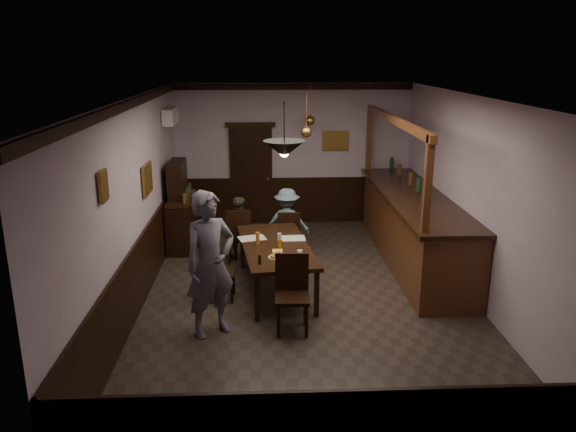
{
  "coord_description": "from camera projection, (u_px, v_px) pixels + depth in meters",
  "views": [
    {
      "loc": [
        -0.66,
        -7.87,
        3.6
      ],
      "look_at": [
        -0.27,
        0.52,
        1.15
      ],
      "focal_mm": 35.0,
      "sensor_mm": 36.0,
      "label": 1
    }
  ],
  "objects": [
    {
      "name": "dining_table",
      "position": [
        276.0,
        249.0,
        8.68
      ],
      "size": [
        1.28,
        2.31,
        0.75
      ],
      "rotation": [
        0.0,
        0.0,
        0.13
      ],
      "color": "black",
      "rests_on": "ground"
    },
    {
      "name": "bar_counter",
      "position": [
        413.0,
        226.0,
        9.91
      ],
      "size": [
        1.07,
        4.59,
        2.57
      ],
      "color": "#4B2B14",
      "rests_on": "ground"
    },
    {
      "name": "coffee_cup",
      "position": [
        300.0,
        252.0,
        8.18
      ],
      "size": [
        0.09,
        0.09,
        0.07
      ],
      "primitive_type": "imported",
      "rotation": [
        0.0,
        0.0,
        0.13
      ],
      "color": "white",
      "rests_on": "saucer"
    },
    {
      "name": "room",
      "position": [
        308.0,
        203.0,
        8.17
      ],
      "size": [
        5.01,
        8.01,
        3.01
      ],
      "color": "#2D2621",
      "rests_on": "ground"
    },
    {
      "name": "ac_unit",
      "position": [
        170.0,
        116.0,
        10.58
      ],
      "size": [
        0.2,
        0.85,
        0.3
      ],
      "color": "white",
      "rests_on": "ground"
    },
    {
      "name": "chair_far_right",
      "position": [
        289.0,
        233.0,
        10.01
      ],
      "size": [
        0.41,
        0.41,
        0.91
      ],
      "rotation": [
        0.0,
        0.0,
        3.1
      ],
      "color": "black",
      "rests_on": "ground"
    },
    {
      "name": "person_standing",
      "position": [
        210.0,
        264.0,
        7.24
      ],
      "size": [
        0.85,
        0.79,
        1.95
      ],
      "primitive_type": "imported",
      "rotation": [
        0.0,
        0.0,
        0.61
      ],
      "color": "#5B5B68",
      "rests_on": "ground"
    },
    {
      "name": "chair_far_left",
      "position": [
        239.0,
        234.0,
        9.84
      ],
      "size": [
        0.44,
        0.44,
        1.0
      ],
      "rotation": [
        0.0,
        0.0,
        3.16
      ],
      "color": "black",
      "rests_on": "ground"
    },
    {
      "name": "picture_left_small",
      "position": [
        103.0,
        186.0,
        6.34
      ],
      "size": [
        0.04,
        0.28,
        0.36
      ],
      "color": "olive",
      "rests_on": "ground"
    },
    {
      "name": "newspaper_left",
      "position": [
        252.0,
        238.0,
        8.95
      ],
      "size": [
        0.48,
        0.4,
        0.01
      ],
      "primitive_type": "cube",
      "rotation": [
        0.0,
        0.0,
        0.27
      ],
      "color": "silver",
      "rests_on": "dining_table"
    },
    {
      "name": "person_seated_left",
      "position": [
        238.0,
        228.0,
        10.1
      ],
      "size": [
        0.57,
        0.45,
        1.14
      ],
      "primitive_type": "imported",
      "rotation": [
        0.0,
        0.0,
        3.11
      ],
      "color": "#42462A",
      "rests_on": "ground"
    },
    {
      "name": "pendant_brass_mid",
      "position": [
        306.0,
        132.0,
        9.58
      ],
      "size": [
        0.2,
        0.2,
        0.81
      ],
      "color": "#BF8C3F",
      "rests_on": "ground"
    },
    {
      "name": "chair_near",
      "position": [
        292.0,
        289.0,
        7.47
      ],
      "size": [
        0.46,
        0.46,
        1.04
      ],
      "rotation": [
        0.0,
        0.0,
        -0.03
      ],
      "color": "black",
      "rests_on": "ground"
    },
    {
      "name": "picture_left_large",
      "position": [
        147.0,
        179.0,
        8.77
      ],
      "size": [
        0.04,
        0.62,
        0.48
      ],
      "color": "olive",
      "rests_on": "ground"
    },
    {
      "name": "person_seated_right",
      "position": [
        287.0,
        222.0,
        10.24
      ],
      "size": [
        0.86,
        0.55,
        1.25
      ],
      "primitive_type": "imported",
      "rotation": [
        0.0,
        0.0,
        3.03
      ],
      "color": "slate",
      "rests_on": "ground"
    },
    {
      "name": "door_back",
      "position": [
        251.0,
        176.0,
        12.04
      ],
      "size": [
        0.9,
        0.06,
        2.1
      ],
      "primitive_type": "cube",
      "color": "black",
      "rests_on": "ground"
    },
    {
      "name": "water_glass",
      "position": [
        279.0,
        238.0,
        8.73
      ],
      "size": [
        0.06,
        0.06,
        0.15
      ],
      "primitive_type": "cylinder",
      "color": "silver",
      "rests_on": "dining_table"
    },
    {
      "name": "soda_can",
      "position": [
        280.0,
        244.0,
        8.52
      ],
      "size": [
        0.07,
        0.07,
        0.12
      ],
      "primitive_type": "cylinder",
      "color": "orange",
      "rests_on": "dining_table"
    },
    {
      "name": "newspaper_right",
      "position": [
        292.0,
        238.0,
        8.94
      ],
      "size": [
        0.43,
        0.31,
        0.01
      ],
      "primitive_type": "cube",
      "rotation": [
        0.0,
        0.0,
        0.03
      ],
      "color": "silver",
      "rests_on": "dining_table"
    },
    {
      "name": "pendant_brass_far",
      "position": [
        310.0,
        121.0,
        11.16
      ],
      "size": [
        0.2,
        0.2,
        0.81
      ],
      "color": "#BF8C3F",
      "rests_on": "ground"
    },
    {
      "name": "pepper_mill",
      "position": [
        260.0,
        259.0,
        7.85
      ],
      "size": [
        0.04,
        0.04,
        0.14
      ],
      "primitive_type": "cylinder",
      "color": "black",
      "rests_on": "dining_table"
    },
    {
      "name": "pastry_plate",
      "position": [
        276.0,
        257.0,
        8.11
      ],
      "size": [
        0.22,
        0.22,
        0.01
      ],
      "primitive_type": "cylinder",
      "color": "white",
      "rests_on": "dining_table"
    },
    {
      "name": "pendant_iron",
      "position": [
        284.0,
        149.0,
        7.45
      ],
      "size": [
        0.56,
        0.56,
        0.74
      ],
      "color": "black",
      "rests_on": "ground"
    },
    {
      "name": "pastry_ring_b",
      "position": [
        278.0,
        254.0,
        8.17
      ],
      "size": [
        0.13,
        0.13,
        0.04
      ],
      "primitive_type": "torus",
      "color": "#C68C47",
      "rests_on": "pastry_plate"
    },
    {
      "name": "picture_back",
      "position": [
        335.0,
        141.0,
        11.92
      ],
      "size": [
        0.55,
        0.04,
        0.42
      ],
      "color": "olive",
      "rests_on": "ground"
    },
    {
      "name": "beer_glass",
      "position": [
        258.0,
        238.0,
        8.63
      ],
      "size": [
        0.06,
        0.06,
        0.2
      ],
      "primitive_type": "cylinder",
      "color": "#BF721E",
      "rests_on": "dining_table"
    },
    {
      "name": "saucer",
      "position": [
        301.0,
        256.0,
        8.16
      ],
      "size": [
        0.15,
        0.15,
        0.01
      ],
      "primitive_type": "cylinder",
      "color": "white",
      "rests_on": "dining_table"
    },
    {
      "name": "pastry_ring_a",
      "position": [
        274.0,
        256.0,
        8.08
      ],
      "size": [
        0.13,
        0.13,
        0.04
      ],
      "primitive_type": "torus",
      "color": "#C68C47",
      "rests_on": "pastry_plate"
    },
    {
      "name": "sideboard",
      "position": [
        181.0,
        213.0,
        10.65
      ],
      "size": [
        0.45,
        1.27,
        1.67
      ],
      "color": "black",
      "rests_on": "ground"
    },
    {
      "name": "napkin",
      "position": [
        277.0,
        251.0,
        8.39
      ],
      "size": [
        0.17,
        0.17,
        0.0
      ],
      "primitive_type": "cube",
      "rotation": [
        0.0,
        0.0,
        0.13
      ],
      "color": "#DEB252",
      "rests_on": "dining_table"
    },
    {
      "name": "chair_side",
      "position": [
        217.0,
        269.0,
        8.4
      ],
      "size": [
        0.4,
        0.4,
        0.89
      ],
      "rotation": [
        0.0,
        0.0,
        1.53
      ],
      "color": "black",
      "rests_on": "ground"
    }
  ]
}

